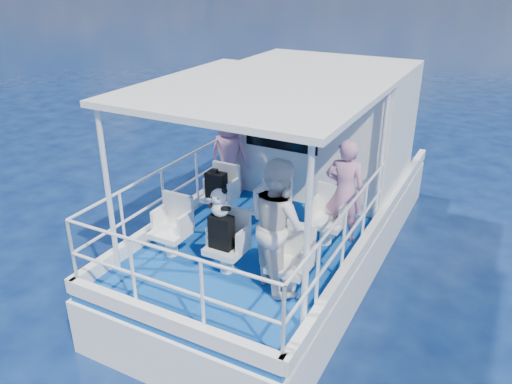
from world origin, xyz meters
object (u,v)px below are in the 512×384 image
passenger_stbd_aft (278,225)px  backpack_center (221,232)px  passenger_port_fwd (229,155)px  panda (220,202)px

passenger_stbd_aft → backpack_center: 0.80m
backpack_center → passenger_port_fwd: bearing=118.3°
passenger_port_fwd → backpack_center: (1.21, -2.24, -0.11)m
backpack_center → panda: panda is taller
passenger_port_fwd → backpack_center: 2.54m
passenger_stbd_aft → backpack_center: passenger_stbd_aft is taller
backpack_center → panda: (-0.01, 0.01, 0.42)m
passenger_port_fwd → backpack_center: bearing=114.2°
passenger_port_fwd → panda: 2.55m
backpack_center → passenger_stbd_aft: bearing=8.1°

